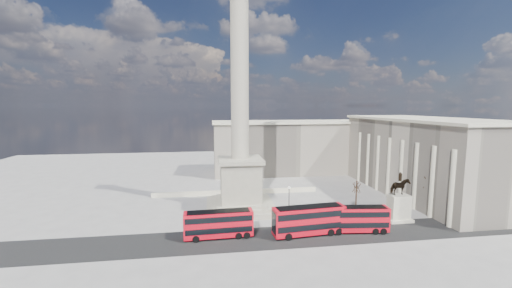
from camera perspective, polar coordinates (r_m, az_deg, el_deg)
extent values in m
plane|color=#9A9792|center=(62.46, -2.40, -13.17)|extent=(180.00, 180.00, 0.00)
cube|color=black|center=(54.00, 4.22, -16.51)|extent=(120.00, 9.00, 0.01)
cube|color=#A7A28B|center=(66.99, -2.84, -11.31)|extent=(14.00, 14.00, 1.00)
cube|color=#A7A28B|center=(66.76, -2.84, -10.69)|extent=(12.00, 12.00, 0.50)
cube|color=#A7A28B|center=(66.61, -2.85, -10.28)|extent=(10.00, 10.00, 0.50)
cube|color=#A7A28B|center=(65.48, -2.87, -6.73)|extent=(8.00, 8.00, 8.00)
cube|color=#A7A28B|center=(64.58, -2.89, -2.94)|extent=(9.00, 9.00, 0.80)
cylinder|color=#B3AA94|center=(63.92, -2.99, 12.62)|extent=(3.60, 3.60, 34.00)
cube|color=beige|center=(77.47, -3.60, -8.73)|extent=(40.00, 0.60, 1.10)
cube|color=#C0B59E|center=(86.05, 28.17, -2.21)|extent=(18.00, 45.00, 18.00)
cube|color=beige|center=(85.19, 28.53, 3.98)|extent=(19.00, 46.00, 0.60)
cube|color=#C0B59E|center=(102.56, 6.50, -0.63)|extent=(50.00, 16.00, 16.00)
cube|color=beige|center=(101.80, 6.56, 4.00)|extent=(51.00, 17.00, 0.60)
cube|color=red|center=(53.06, -6.80, -14.18)|extent=(11.23, 2.97, 4.10)
cube|color=black|center=(53.33, -6.79, -14.91)|extent=(10.79, 3.01, 0.91)
cube|color=black|center=(52.68, -6.82, -13.07)|extent=(10.79, 3.01, 0.91)
cube|color=black|center=(52.35, -6.84, -12.05)|extent=(10.11, 2.68, 0.06)
cylinder|color=black|center=(53.68, -10.85, -16.12)|extent=(1.22, 2.69, 1.11)
cylinder|color=black|center=(54.01, -3.34, -15.86)|extent=(1.22, 2.69, 1.11)
cylinder|color=black|center=(54.17, -1.88, -15.78)|extent=(1.22, 2.69, 1.11)
cube|color=red|center=(54.38, 9.58, -13.44)|extent=(12.38, 3.95, 4.48)
cube|color=black|center=(54.67, 9.56, -14.23)|extent=(11.90, 3.96, 1.00)
cube|color=black|center=(53.98, 9.61, -12.25)|extent=(11.90, 3.96, 1.00)
cube|color=black|center=(53.64, 9.63, -11.16)|extent=(11.14, 3.55, 0.07)
cylinder|color=black|center=(53.75, 5.44, -15.94)|extent=(1.49, 2.99, 1.22)
cylinder|color=black|center=(56.47, 12.83, -14.92)|extent=(1.49, 2.99, 1.22)
cylinder|color=black|center=(57.11, 14.18, -14.71)|extent=(1.49, 2.99, 1.22)
cube|color=red|center=(57.42, 17.59, -12.80)|extent=(11.30, 3.75, 4.08)
cube|color=black|center=(57.67, 17.56, -13.49)|extent=(10.87, 3.76, 0.91)
cube|color=black|center=(57.07, 17.63, -11.78)|extent=(10.87, 3.76, 0.91)
cube|color=black|center=(56.77, 17.67, -10.83)|extent=(10.17, 3.38, 0.06)
cylinder|color=black|center=(57.01, 13.93, -14.80)|extent=(1.40, 2.75, 1.11)
cylinder|color=black|center=(59.12, 20.46, -14.24)|extent=(1.40, 2.75, 1.11)
cylinder|color=black|center=(59.62, 21.68, -14.11)|extent=(1.40, 2.75, 1.11)
cylinder|color=black|center=(64.13, 5.99, -12.45)|extent=(0.38, 0.38, 0.44)
cylinder|color=black|center=(63.38, 6.01, -10.40)|extent=(0.14, 0.14, 5.24)
cylinder|color=black|center=(62.67, 6.04, -8.19)|extent=(0.26, 0.26, 0.26)
sphere|color=silver|center=(62.59, 6.05, -7.92)|extent=(0.49, 0.49, 0.49)
cube|color=beige|center=(66.32, 24.39, -12.33)|extent=(4.52, 3.39, 0.56)
cube|color=beige|center=(65.64, 24.49, -10.51)|extent=(3.61, 2.49, 4.97)
imported|color=black|center=(64.59, 24.67, -7.11)|extent=(3.87, 2.33, 3.05)
cylinder|color=black|center=(64.20, 24.75, -5.53)|extent=(0.56, 0.56, 1.36)
sphere|color=black|center=(64.05, 24.79, -4.87)|extent=(0.41, 0.41, 0.41)
cylinder|color=#332319|center=(71.83, 28.79, -7.93)|extent=(0.33, 0.33, 8.19)
cylinder|color=#332319|center=(66.77, 17.76, -9.15)|extent=(0.31, 0.31, 6.68)
cylinder|color=#332319|center=(82.33, 24.30, -6.36)|extent=(0.29, 0.29, 6.79)
imported|color=black|center=(62.23, 16.98, -12.73)|extent=(0.74, 0.65, 1.70)
imported|color=black|center=(67.59, 20.89, -11.34)|extent=(0.98, 0.97, 1.60)
imported|color=black|center=(57.73, 7.54, -13.99)|extent=(1.11, 1.00, 1.81)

